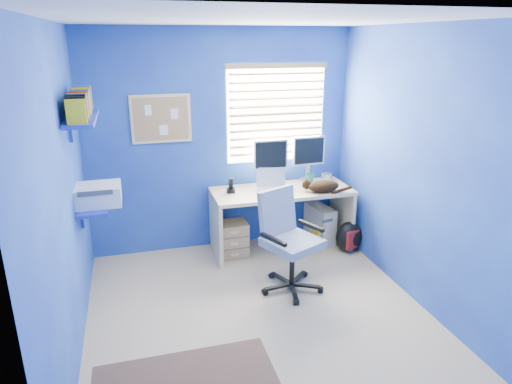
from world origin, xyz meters
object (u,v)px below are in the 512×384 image
object	(u,v)px
desk	(281,220)
cat	(324,186)
tower_pc	(320,224)
laptop	(272,181)
office_chair	(289,253)

from	to	relation	value
desk	cat	size ratio (longest dim) A/B	4.38
desk	tower_pc	bearing A→B (deg)	8.90
desk	laptop	distance (m)	0.50
laptop	cat	distance (m)	0.58
cat	tower_pc	xyz separation A→B (m)	(0.10, 0.29, -0.58)
desk	cat	distance (m)	0.64
laptop	tower_pc	distance (m)	0.90
laptop	tower_pc	size ratio (longest dim) A/B	0.73
tower_pc	office_chair	bearing A→B (deg)	-138.91
cat	office_chair	distance (m)	1.00
desk	tower_pc	distance (m)	0.55
cat	tower_pc	world-z (taller)	cat
laptop	cat	world-z (taller)	laptop
office_chair	laptop	bearing A→B (deg)	84.15
laptop	tower_pc	xyz separation A→B (m)	(0.65, 0.08, -0.62)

